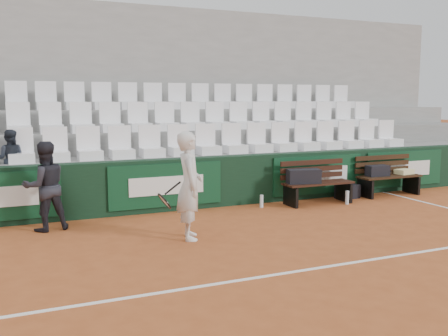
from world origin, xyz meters
TOP-DOWN VIEW (x-y plane):
  - ground at (0.00, 0.00)m, footprint 80.00×80.00m
  - court_baseline at (0.00, 0.00)m, footprint 18.00×0.06m
  - back_barrier at (0.07, 3.99)m, footprint 18.00×0.34m
  - grandstand_tier_front at (0.00, 4.62)m, footprint 18.00×0.95m
  - grandstand_tier_mid at (0.00, 5.58)m, footprint 18.00×0.95m
  - grandstand_tier_back at (0.00, 6.53)m, footprint 18.00×0.95m
  - grandstand_rear_wall at (0.00, 7.15)m, footprint 18.00×0.30m
  - seat_row_front at (0.00, 4.45)m, footprint 11.90×0.44m
  - seat_row_mid at (0.00, 5.40)m, footprint 11.90×0.44m
  - seat_row_back at (0.00, 6.35)m, footprint 11.90×0.44m
  - bench_left at (2.89, 3.36)m, footprint 1.50×0.56m
  - bench_right at (4.86, 3.50)m, footprint 1.50×0.56m
  - sports_bag_left at (2.53, 3.37)m, footprint 0.71×0.42m
  - sports_bag_right at (4.55, 3.54)m, footprint 0.52×0.25m
  - towel at (5.32, 3.55)m, footprint 0.42×0.33m
  - sports_bag_ground at (3.80, 3.59)m, footprint 0.52×0.35m
  - water_bottle_near at (1.65, 3.50)m, footprint 0.07×0.07m
  - water_bottle_far at (3.41, 3.09)m, footprint 0.08×0.08m
  - tennis_player at (-0.40, 1.95)m, footprint 0.76×0.68m
  - ball_kid at (-2.39, 3.33)m, footprint 0.81×0.69m
  - spectator_c at (-2.89, 4.50)m, footprint 0.59×0.50m

SIDE VIEW (x-z plane):
  - ground at x=0.00m, z-range 0.00..0.00m
  - court_baseline at x=0.00m, z-range 0.00..0.01m
  - water_bottle_near at x=1.65m, z-range 0.00..0.25m
  - water_bottle_far at x=3.41m, z-range 0.00..0.28m
  - sports_bag_ground at x=3.80m, z-range 0.00..0.30m
  - bench_left at x=2.89m, z-range 0.00..0.45m
  - bench_right at x=4.86m, z-range 0.00..0.45m
  - grandstand_tier_front at x=0.00m, z-range 0.00..1.00m
  - back_barrier at x=0.07m, z-range 0.00..1.00m
  - towel at x=5.32m, z-range 0.45..0.56m
  - sports_bag_right at x=4.55m, z-range 0.45..0.69m
  - sports_bag_left at x=2.53m, z-range 0.45..0.73m
  - grandstand_tier_mid at x=0.00m, z-range 0.00..1.45m
  - ball_kid at x=-2.39m, z-range 0.00..1.46m
  - tennis_player at x=-0.40m, z-range 0.00..1.65m
  - grandstand_tier_back at x=0.00m, z-range 0.00..1.90m
  - seat_row_front at x=0.00m, z-range 1.00..1.63m
  - spectator_c at x=-2.89m, z-range 1.00..2.05m
  - seat_row_mid at x=0.00m, z-range 1.45..2.08m
  - grandstand_rear_wall at x=0.00m, z-range 0.00..4.40m
  - seat_row_back at x=0.00m, z-range 1.90..2.53m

